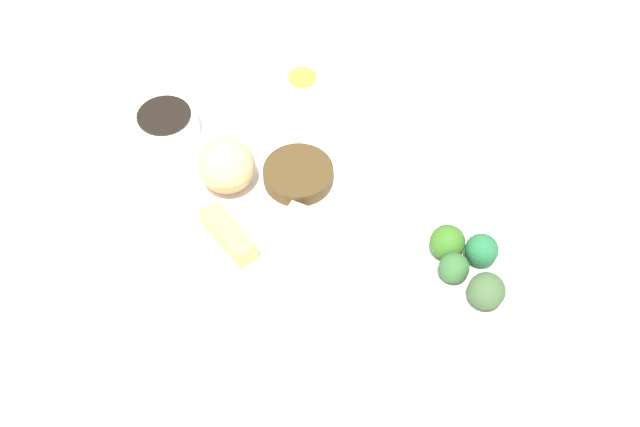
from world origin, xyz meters
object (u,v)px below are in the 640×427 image
object	(u,v)px
main_plate	(265,213)
sauce_ramekin_hot_mustard	(302,84)
broccoli_plate	(464,272)
soy_sauce_bowl	(166,125)

from	to	relation	value
main_plate	sauce_ramekin_hot_mustard	distance (m)	0.26
main_plate	sauce_ramekin_hot_mustard	size ratio (longest dim) A/B	4.84
broccoli_plate	soy_sauce_bowl	size ratio (longest dim) A/B	2.23
soy_sauce_bowl	sauce_ramekin_hot_mustard	xyz separation A→B (m)	(0.20, 0.10, -0.01)
main_plate	soy_sauce_bowl	distance (m)	0.22
soy_sauce_bowl	sauce_ramekin_hot_mustard	size ratio (longest dim) A/B	1.77
broccoli_plate	soy_sauce_bowl	bearing A→B (deg)	150.69
soy_sauce_bowl	sauce_ramekin_hot_mustard	bearing A→B (deg)	27.04
soy_sauce_bowl	main_plate	bearing A→B (deg)	-43.37
broccoli_plate	sauce_ramekin_hot_mustard	bearing A→B (deg)	123.71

